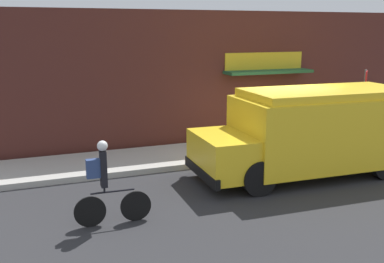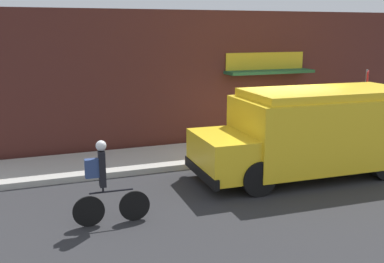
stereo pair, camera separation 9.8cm
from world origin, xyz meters
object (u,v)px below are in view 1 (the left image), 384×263
at_px(cyclist, 106,184).
at_px(trash_bin, 307,128).
at_px(school_bus, 314,131).
at_px(stop_sign_post, 364,93).

bearing_deg(cyclist, trash_bin, 29.80).
relative_size(cyclist, trash_bin, 2.12).
xyz_separation_m(school_bus, trash_bin, (1.66, 2.63, -0.62)).
bearing_deg(school_bus, trash_bin, 59.50).
relative_size(stop_sign_post, trash_bin, 2.91).
bearing_deg(school_bus, cyclist, -166.14).
height_order(school_bus, cyclist, school_bus).
height_order(cyclist, stop_sign_post, stop_sign_post).
relative_size(school_bus, trash_bin, 7.35).
xyz_separation_m(cyclist, stop_sign_post, (8.91, 3.18, 0.88)).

